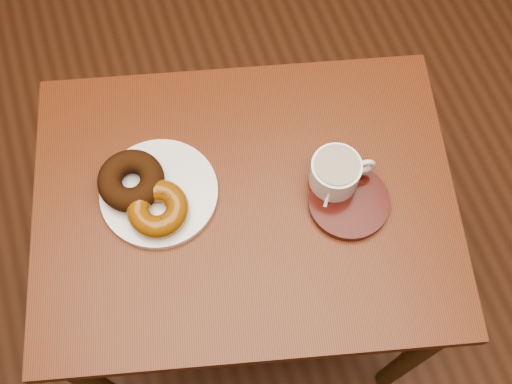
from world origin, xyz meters
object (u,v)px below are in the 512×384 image
object	(u,v)px
saucer	(349,202)
coffee_cup	(336,172)
donut_plate	(159,193)
cafe_table	(246,223)

from	to	relation	value
saucer	coffee_cup	xyz separation A→B (m)	(-0.01, 0.04, 0.04)
donut_plate	saucer	size ratio (longest dim) A/B	1.46
donut_plate	saucer	distance (m)	0.32
cafe_table	donut_plate	world-z (taller)	donut_plate
cafe_table	saucer	world-z (taller)	saucer
donut_plate	coffee_cup	distance (m)	0.30
donut_plate	saucer	bearing A→B (deg)	-21.52
cafe_table	saucer	xyz separation A→B (m)	(0.16, -0.06, 0.12)
donut_plate	coffee_cup	size ratio (longest dim) A/B	1.80
cafe_table	saucer	bearing A→B (deg)	-6.96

